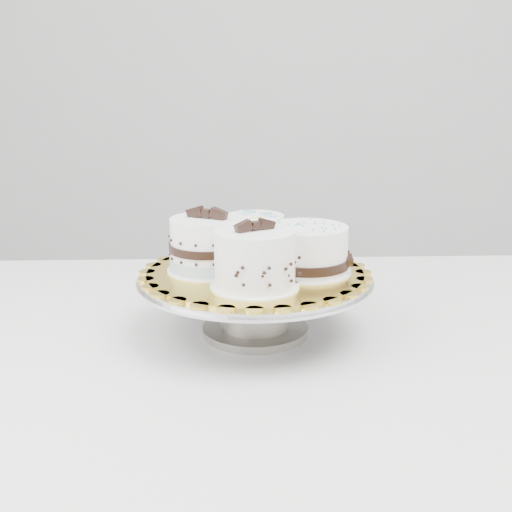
{
  "coord_description": "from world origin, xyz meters",
  "views": [
    {
      "loc": [
        -0.07,
        -0.84,
        1.13
      ],
      "look_at": [
        -0.07,
        0.08,
        0.87
      ],
      "focal_mm": 45.0,
      "sensor_mm": 36.0,
      "label": 1
    }
  ],
  "objects_px": {
    "cake_board": "(255,273)",
    "cake_swirl": "(255,261)",
    "cake_banded": "(208,247)",
    "cake_ribbon": "(307,251)",
    "cake_stand": "(255,293)",
    "cake_dots": "(255,236)",
    "table": "(220,377)"
  },
  "relations": [
    {
      "from": "cake_dots",
      "to": "table",
      "type": "bearing_deg",
      "value": -121.32
    },
    {
      "from": "table",
      "to": "cake_dots",
      "type": "bearing_deg",
      "value": 57.16
    },
    {
      "from": "cake_stand",
      "to": "table",
      "type": "bearing_deg",
      "value": -167.74
    },
    {
      "from": "cake_board",
      "to": "cake_banded",
      "type": "xyz_separation_m",
      "value": [
        -0.07,
        0.0,
        0.04
      ]
    },
    {
      "from": "cake_dots",
      "to": "cake_ribbon",
      "type": "distance_m",
      "value": 0.11
    },
    {
      "from": "cake_dots",
      "to": "cake_swirl",
      "type": "bearing_deg",
      "value": -90.74
    },
    {
      "from": "cake_swirl",
      "to": "cake_dots",
      "type": "bearing_deg",
      "value": 59.79
    },
    {
      "from": "cake_stand",
      "to": "cake_swirl",
      "type": "bearing_deg",
      "value": -89.96
    },
    {
      "from": "cake_board",
      "to": "cake_swirl",
      "type": "height_order",
      "value": "cake_swirl"
    },
    {
      "from": "cake_ribbon",
      "to": "cake_banded",
      "type": "bearing_deg",
      "value": 175.22
    },
    {
      "from": "table",
      "to": "cake_stand",
      "type": "distance_m",
      "value": 0.14
    },
    {
      "from": "cake_swirl",
      "to": "cake_banded",
      "type": "distance_m",
      "value": 0.11
    },
    {
      "from": "cake_stand",
      "to": "cake_dots",
      "type": "bearing_deg",
      "value": 90.24
    },
    {
      "from": "cake_board",
      "to": "cake_ribbon",
      "type": "distance_m",
      "value": 0.08
    },
    {
      "from": "cake_stand",
      "to": "cake_banded",
      "type": "distance_m",
      "value": 0.1
    },
    {
      "from": "cake_stand",
      "to": "cake_banded",
      "type": "height_order",
      "value": "cake_banded"
    },
    {
      "from": "cake_board",
      "to": "cake_swirl",
      "type": "distance_m",
      "value": 0.09
    },
    {
      "from": "cake_board",
      "to": "cake_ribbon",
      "type": "xyz_separation_m",
      "value": [
        0.08,
        -0.0,
        0.03
      ]
    },
    {
      "from": "cake_stand",
      "to": "cake_ribbon",
      "type": "relative_size",
      "value": 2.5
    },
    {
      "from": "cake_banded",
      "to": "cake_ribbon",
      "type": "bearing_deg",
      "value": 21.82
    },
    {
      "from": "cake_board",
      "to": "table",
      "type": "bearing_deg",
      "value": -167.74
    },
    {
      "from": "cake_swirl",
      "to": "cake_dots",
      "type": "distance_m",
      "value": 0.16
    },
    {
      "from": "cake_banded",
      "to": "cake_dots",
      "type": "height_order",
      "value": "cake_banded"
    },
    {
      "from": "table",
      "to": "cake_swirl",
      "type": "xyz_separation_m",
      "value": [
        0.06,
        -0.07,
        0.21
      ]
    },
    {
      "from": "cake_board",
      "to": "cake_ribbon",
      "type": "height_order",
      "value": "cake_ribbon"
    },
    {
      "from": "cake_ribbon",
      "to": "cake_stand",
      "type": "bearing_deg",
      "value": 175.84
    },
    {
      "from": "cake_stand",
      "to": "cake_ribbon",
      "type": "xyz_separation_m",
      "value": [
        0.08,
        -0.0,
        0.07
      ]
    },
    {
      "from": "table",
      "to": "cake_board",
      "type": "height_order",
      "value": "cake_board"
    },
    {
      "from": "cake_stand",
      "to": "cake_ribbon",
      "type": "height_order",
      "value": "cake_ribbon"
    },
    {
      "from": "cake_stand",
      "to": "cake_swirl",
      "type": "relative_size",
      "value": 2.33
    },
    {
      "from": "cake_board",
      "to": "cake_swirl",
      "type": "xyz_separation_m",
      "value": [
        0.0,
        -0.08,
        0.04
      ]
    },
    {
      "from": "cake_stand",
      "to": "cake_banded",
      "type": "xyz_separation_m",
      "value": [
        -0.07,
        0.0,
        0.07
      ]
    }
  ]
}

